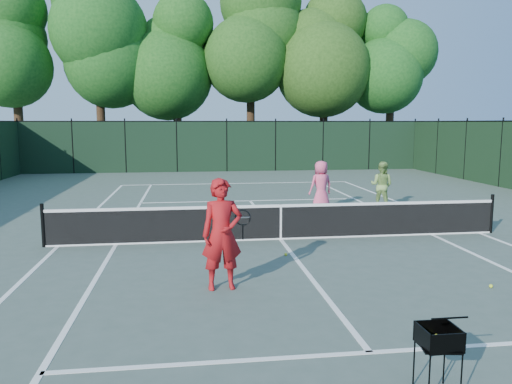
{
  "coord_description": "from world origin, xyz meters",
  "views": [
    {
      "loc": [
        -2.3,
        -12.3,
        2.99
      ],
      "look_at": [
        -0.5,
        1.0,
        1.1
      ],
      "focal_mm": 35.0,
      "sensor_mm": 36.0,
      "label": 1
    }
  ],
  "objects": [
    {
      "name": "ground",
      "position": [
        0.0,
        0.0,
        0.0
      ],
      "size": [
        90.0,
        90.0,
        0.0
      ],
      "primitive_type": "plane",
      "color": "#46554B",
      "rests_on": "ground"
    },
    {
      "name": "sideline_doubles_left",
      "position": [
        -5.49,
        0.0,
        0.0
      ],
      "size": [
        0.1,
        23.77,
        0.01
      ],
      "primitive_type": "cube",
      "color": "white",
      "rests_on": "ground"
    },
    {
      "name": "sideline_doubles_right",
      "position": [
        5.49,
        0.0,
        0.0
      ],
      "size": [
        0.1,
        23.77,
        0.01
      ],
      "primitive_type": "cube",
      "color": "white",
      "rests_on": "ground"
    },
    {
      "name": "sideline_singles_left",
      "position": [
        -4.12,
        0.0,
        0.0
      ],
      "size": [
        0.1,
        23.77,
        0.01
      ],
      "primitive_type": "cube",
      "color": "white",
      "rests_on": "ground"
    },
    {
      "name": "sideline_singles_right",
      "position": [
        4.12,
        0.0,
        0.0
      ],
      "size": [
        0.1,
        23.77,
        0.01
      ],
      "primitive_type": "cube",
      "color": "white",
      "rests_on": "ground"
    },
    {
      "name": "baseline_far",
      "position": [
        0.0,
        11.88,
        0.0
      ],
      "size": [
        10.97,
        0.1,
        0.01
      ],
      "primitive_type": "cube",
      "color": "white",
      "rests_on": "ground"
    },
    {
      "name": "service_line_near",
      "position": [
        0.0,
        -6.4,
        0.0
      ],
      "size": [
        8.23,
        0.1,
        0.01
      ],
      "primitive_type": "cube",
      "color": "white",
      "rests_on": "ground"
    },
    {
      "name": "service_line_far",
      "position": [
        0.0,
        6.4,
        0.0
      ],
      "size": [
        8.23,
        0.1,
        0.01
      ],
      "primitive_type": "cube",
      "color": "white",
      "rests_on": "ground"
    },
    {
      "name": "center_service_line",
      "position": [
        0.0,
        0.0,
        0.0
      ],
      "size": [
        0.1,
        12.8,
        0.01
      ],
      "primitive_type": "cube",
      "color": "white",
      "rests_on": "ground"
    },
    {
      "name": "tennis_net",
      "position": [
        0.0,
        0.0,
        0.48
      ],
      "size": [
        11.69,
        0.09,
        1.06
      ],
      "color": "black",
      "rests_on": "ground"
    },
    {
      "name": "fence_far",
      "position": [
        0.0,
        18.0,
        1.5
      ],
      "size": [
        24.0,
        0.05,
        3.0
      ],
      "primitive_type": "cube",
      "color": "black",
      "rests_on": "ground"
    },
    {
      "name": "tree_0",
      "position": [
        -13.0,
        21.5,
        8.16
      ],
      "size": [
        6.4,
        6.4,
        13.14
      ],
      "color": "black",
      "rests_on": "ground"
    },
    {
      "name": "tree_1",
      "position": [
        -8.0,
        22.0,
        8.69
      ],
      "size": [
        6.8,
        6.8,
        13.98
      ],
      "color": "black",
      "rests_on": "ground"
    },
    {
      "name": "tree_2",
      "position": [
        -3.0,
        21.8,
        7.73
      ],
      "size": [
        6.0,
        6.0,
        12.4
      ],
      "color": "black",
      "rests_on": "ground"
    },
    {
      "name": "tree_3",
      "position": [
        2.0,
        22.3,
        9.01
      ],
      "size": [
        7.0,
        7.0,
        14.45
      ],
      "color": "black",
      "rests_on": "ground"
    },
    {
      "name": "tree_4",
      "position": [
        7.0,
        21.6,
        8.14
      ],
      "size": [
        6.2,
        6.2,
        12.97
      ],
      "color": "black",
      "rests_on": "ground"
    },
    {
      "name": "tree_5",
      "position": [
        12.0,
        22.1,
        7.71
      ],
      "size": [
        5.8,
        5.8,
        12.23
      ],
      "color": "black",
      "rests_on": "ground"
    },
    {
      "name": "coach",
      "position": [
        -1.74,
        -3.6,
        1.0
      ],
      "size": [
        0.95,
        0.71,
        2.01
      ],
      "rotation": [
        0.0,
        0.0,
        0.09
      ],
      "color": "#A81317",
      "rests_on": "ground"
    },
    {
      "name": "player_pink",
      "position": [
        2.15,
        4.1,
        0.84
      ],
      "size": [
        0.93,
        0.73,
        1.69
      ],
      "rotation": [
        0.0,
        0.0,
        3.4
      ],
      "color": "#EB537D",
      "rests_on": "ground"
    },
    {
      "name": "player_green",
      "position": [
        4.31,
        4.09,
        0.82
      ],
      "size": [
        1.01,
        0.98,
        1.64
      ],
      "rotation": [
        0.0,
        0.0,
        2.46
      ],
      "color": "#7BA351",
      "rests_on": "ground"
    },
    {
      "name": "ball_hopper",
      "position": [
        0.38,
        -7.44,
        0.65
      ],
      "size": [
        0.47,
        0.47,
        0.78
      ],
      "rotation": [
        0.0,
        0.0,
        -0.17
      ],
      "color": "black",
      "rests_on": "ground"
    },
    {
      "name": "loose_ball_near_cart",
      "position": [
        3.1,
        -4.23,
        0.03
      ],
      "size": [
        0.07,
        0.07,
        0.07
      ],
      "primitive_type": "sphere",
      "color": "#C5DD2D",
      "rests_on": "ground"
    },
    {
      "name": "loose_ball_midcourt",
      "position": [
        -0.17,
        -1.57,
        0.03
      ],
      "size": [
        0.07,
        0.07,
        0.07
      ],
      "primitive_type": "sphere",
      "color": "#EBF431",
      "rests_on": "ground"
    }
  ]
}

